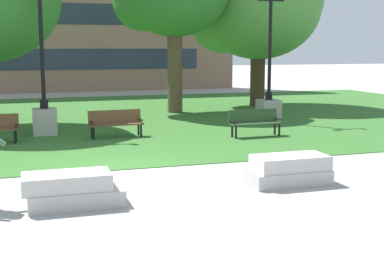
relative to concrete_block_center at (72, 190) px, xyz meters
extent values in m
plane|color=#A3A09B|center=(1.20, 2.65, -0.31)|extent=(140.00, 140.00, 0.00)
cube|color=#336628|center=(1.20, 12.65, -0.30)|extent=(40.00, 20.00, 0.02)
cube|color=#BCB7B2|center=(0.08, 0.00, -0.15)|extent=(1.80, 0.90, 0.32)
cube|color=beige|center=(-0.09, 0.00, 0.17)|extent=(1.66, 0.83, 0.32)
cube|color=#BCB7B2|center=(4.73, 0.25, -0.15)|extent=(1.80, 0.90, 0.32)
cube|color=beige|center=(4.78, 0.25, 0.17)|extent=(1.66, 0.83, 0.32)
cube|color=brown|center=(2.10, 7.40, 0.15)|extent=(1.82, 0.56, 0.05)
cube|color=brown|center=(2.08, 7.65, 0.38)|extent=(1.80, 0.24, 0.46)
cube|color=black|center=(1.26, 7.34, 0.27)|extent=(0.09, 0.40, 0.04)
cube|color=black|center=(2.93, 7.45, 0.27)|extent=(0.09, 0.40, 0.04)
cylinder|color=black|center=(1.31, 7.19, -0.08)|extent=(0.07, 0.07, 0.41)
cylinder|color=black|center=(2.90, 7.29, -0.08)|extent=(0.07, 0.07, 0.41)
cylinder|color=black|center=(1.29, 7.51, -0.08)|extent=(0.07, 0.07, 0.41)
cylinder|color=black|center=(2.88, 7.61, -0.08)|extent=(0.07, 0.07, 0.41)
cube|color=black|center=(-1.09, 7.38, 0.27)|extent=(0.09, 0.40, 0.04)
cylinder|color=black|center=(-1.14, 7.22, -0.08)|extent=(0.07, 0.07, 0.41)
cylinder|color=black|center=(-1.12, 7.54, -0.08)|extent=(0.07, 0.07, 0.41)
cube|color=#284723|center=(6.61, 6.17, 0.15)|extent=(1.81, 0.49, 0.05)
cube|color=#284723|center=(6.61, 6.42, 0.38)|extent=(1.80, 0.17, 0.46)
cube|color=black|center=(5.77, 6.15, 0.27)|extent=(0.07, 0.40, 0.04)
cube|color=black|center=(7.45, 6.19, 0.27)|extent=(0.07, 0.40, 0.04)
cylinder|color=black|center=(5.82, 5.99, -0.08)|extent=(0.07, 0.07, 0.41)
cylinder|color=black|center=(7.42, 6.03, -0.08)|extent=(0.07, 0.07, 0.41)
cylinder|color=black|center=(5.81, 6.31, -0.08)|extent=(0.07, 0.07, 0.41)
cylinder|color=black|center=(7.41, 6.35, -0.08)|extent=(0.07, 0.07, 0.41)
cube|color=#ADA89E|center=(-0.17, 8.78, 0.16)|extent=(0.80, 0.80, 0.90)
cylinder|color=black|center=(-0.17, 8.78, 0.76)|extent=(0.28, 0.28, 0.30)
cylinder|color=black|center=(-0.17, 8.78, 2.67)|extent=(0.14, 0.14, 4.10)
cube|color=gray|center=(8.57, 9.29, 0.16)|extent=(0.80, 0.80, 0.90)
cylinder|color=black|center=(8.57, 9.29, 0.76)|extent=(0.28, 0.28, 0.30)
cylinder|color=black|center=(8.57, 9.29, 2.62)|extent=(0.14, 0.14, 4.01)
cube|color=black|center=(8.57, 9.29, 4.52)|extent=(1.10, 0.08, 0.08)
cylinder|color=brown|center=(5.85, 13.58, 1.81)|extent=(0.69, 0.69, 4.20)
sphere|color=#2D6B28|center=(4.48, 14.08, 4.78)|extent=(2.73, 2.73, 2.73)
cylinder|color=#42301E|center=(10.67, 15.06, 1.36)|extent=(0.75, 0.75, 3.30)
ellipsoid|color=#4C893D|center=(10.67, 15.06, 4.73)|extent=(6.23, 6.23, 5.30)
sphere|color=#4C893D|center=(8.96, 15.69, 4.11)|extent=(3.43, 3.43, 3.43)
sphere|color=#4C893D|center=(12.23, 14.44, 5.04)|extent=(3.12, 3.12, 3.12)
cube|color=#232D3D|center=(2.71, 26.64, 1.89)|extent=(16.79, 0.03, 1.40)
cube|color=#232D3D|center=(2.71, 26.64, 4.89)|extent=(16.79, 0.03, 1.40)
camera|label=1|loc=(-0.77, -10.18, 2.72)|focal=50.00mm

